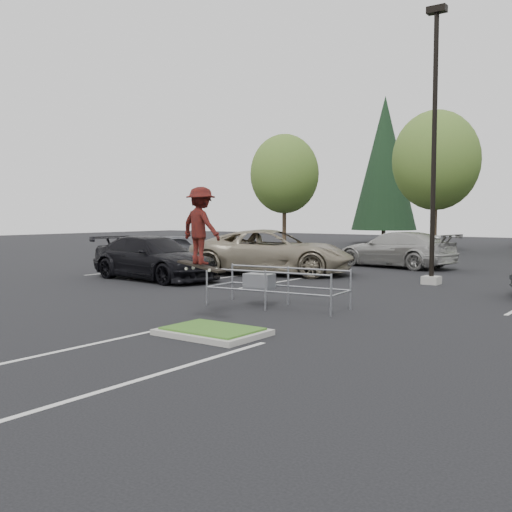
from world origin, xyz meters
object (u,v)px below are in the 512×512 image
Objects in this scene: conif_a at (385,163)px; skateboarder at (201,226)px; car_l_tan at (270,252)px; decid_a at (285,176)px; car_l_black at (153,258)px; car_l_grey at (184,251)px; decid_b at (436,164)px; car_far_silver at (397,249)px; cart_corral at (263,282)px; light_pole at (434,161)px.

conif_a reaches higher than skateboarder.
conif_a is 30.10m from car_l_tan.
decid_a is 1.49× the size of car_l_black.
car_l_grey is (-10.38, 10.50, -1.49)m from skateboarder.
decid_a is 10.85m from conif_a.
car_l_black is 1.22× the size of car_l_grey.
decid_b is 0.74× the size of conif_a.
conif_a reaches higher than car_far_silver.
cart_corral is at bearing -76.89° from skateboarder.
car_l_tan is at bearing -75.23° from conif_a.
skateboarder is (4.81, -29.53, -3.72)m from decid_b.
cart_corral is 0.67× the size of car_far_silver.
light_pole is 1.70× the size of car_l_black.
car_l_grey is 0.81× the size of car_far_silver.
conif_a is at bearing -18.32° from car_l_grey.
light_pole reaches higher than decid_b.
car_far_silver is at bearing -22.10° from car_l_black.
light_pole is 11.35m from skateboarder.
cart_corral is 3.39m from skateboarder.
cart_corral is at bearing -149.91° from car_l_grey.
car_far_silver is at bearing -74.61° from car_l_grey.
car_l_black is at bearing -17.20° from car_far_silver.
skateboarder is at bearing -90.62° from cart_corral.
cart_corral is 8.17m from car_l_black.
car_l_tan is at bearing -15.35° from car_far_silver.
conif_a is (4.01, 9.97, 1.52)m from decid_a.
car_l_tan is (-5.02, 7.54, 0.28)m from cart_corral.
light_pole is at bearing 70.48° from cart_corral.
conif_a is at bearing -5.64° from car_l_tan.
skateboarder is at bearing -173.70° from car_l_tan.
car_far_silver is at bearing -74.60° from skateboarder.
skateboarder is at bearing -80.75° from decid_b.
decid_a is at bearing -111.91° from conif_a.
conif_a is (-14.50, 28.00, 2.54)m from light_pole.
cart_corral is at bearing -80.30° from decid_b.
decid_a is 22.31m from car_l_tan.
decid_a is at bearing -119.66° from car_far_silver.
decid_a is at bearing -177.61° from decid_b.
cart_corral is at bearing -103.74° from light_pole.
car_far_silver is (8.15, 6.50, 0.04)m from car_l_grey.
decid_a reaches higher than cart_corral.
decid_a reaches higher than car_l_grey.
car_l_black is (8.97, -23.03, -4.72)m from decid_a.
light_pole reaches higher than car_l_black.
conif_a is 29.28m from car_l_grey.
car_far_silver is (14.59, -12.03, -4.71)m from decid_a.
conif_a reaches higher than decid_a.
conif_a is 6.41× the size of skateboarder.
decid_b is 19.70m from car_l_tan.
skateboarder is 14.84m from car_l_grey.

